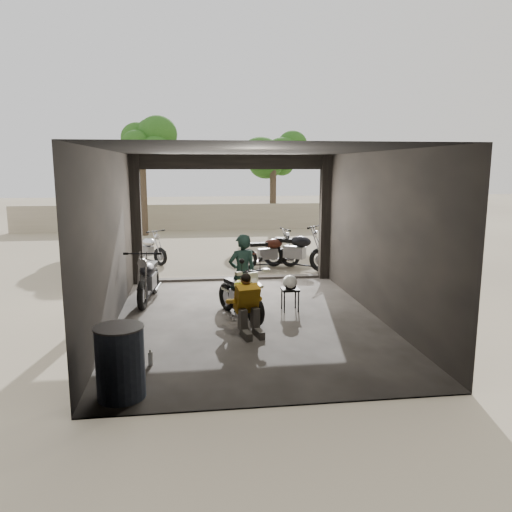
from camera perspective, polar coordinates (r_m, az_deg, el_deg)
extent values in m
plane|color=#7A6D56|center=(9.63, -0.83, -7.41)|extent=(80.00, 80.00, 0.00)
cube|color=#2D2B28|center=(9.63, -0.83, -7.36)|extent=(5.00, 7.00, 0.02)
plane|color=black|center=(9.18, -0.88, 11.99)|extent=(7.00, 7.00, 0.00)
cube|color=black|center=(5.86, 3.17, -2.78)|extent=(5.00, 0.02, 3.20)
cube|color=black|center=(9.32, -16.31, 1.68)|extent=(0.02, 7.00, 3.20)
cube|color=black|center=(9.88, 13.72, 2.27)|extent=(0.02, 7.00, 3.20)
cube|color=black|center=(12.63, -13.50, 3.96)|extent=(0.24, 0.24, 3.20)
cube|color=black|center=(13.03, 7.86, 4.33)|extent=(0.24, 0.24, 3.20)
cube|color=black|center=(12.58, -2.73, 10.69)|extent=(5.00, 0.16, 0.36)
cube|color=#2D2B28|center=(12.98, -2.65, -2.59)|extent=(5.00, 0.25, 0.08)
cube|color=gray|center=(23.25, -4.90, 4.48)|extent=(18.00, 0.30, 1.20)
cylinder|color=#382B1E|center=(21.73, -12.75, 7.02)|extent=(0.30, 0.30, 3.58)
ellipsoid|color=#1E4C14|center=(21.73, -12.98, 12.92)|extent=(2.20, 2.20, 3.14)
cylinder|color=#382B1E|center=(23.47, 1.95, 7.01)|extent=(0.30, 0.30, 3.20)
ellipsoid|color=#1E4C14|center=(23.44, 1.98, 11.90)|extent=(2.20, 2.20, 2.80)
imported|color=black|center=(10.00, -1.57, -2.01)|extent=(0.66, 0.53, 1.60)
cube|color=black|center=(10.14, 3.92, -3.83)|extent=(0.34, 0.34, 0.04)
cylinder|color=black|center=(10.03, 3.26, -5.33)|extent=(0.03, 0.03, 0.46)
cylinder|color=black|center=(10.09, 4.87, -5.27)|extent=(0.03, 0.03, 0.46)
cylinder|color=black|center=(10.30, 2.96, -4.91)|extent=(0.03, 0.03, 0.46)
cylinder|color=black|center=(10.36, 4.53, -4.85)|extent=(0.03, 0.03, 0.46)
ellipsoid|color=white|center=(10.06, 3.89, -2.99)|extent=(0.38, 0.39, 0.28)
cylinder|color=#3A4963|center=(6.65, -15.24, -11.74)|extent=(0.79, 0.79, 0.94)
cylinder|color=black|center=(13.01, 10.63, 2.03)|extent=(0.08, 0.08, 2.20)
cylinder|color=silver|center=(12.90, 10.79, 5.98)|extent=(0.80, 0.03, 0.80)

